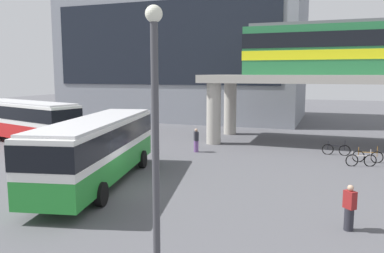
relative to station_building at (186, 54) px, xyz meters
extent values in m
plane|color=#515156|center=(7.96, -20.51, -7.78)|extent=(120.00, 120.00, 0.00)
cube|color=gray|center=(0.00, 0.03, 0.00)|extent=(27.88, 14.82, 15.56)
cube|color=black|center=(0.00, -7.44, 0.78)|extent=(25.09, 0.10, 8.71)
cylinder|color=#ADA89E|center=(8.72, -17.27, -5.45)|extent=(1.10, 1.10, 4.67)
cylinder|color=#ADA89E|center=(8.72, -12.12, -5.45)|extent=(1.10, 1.10, 4.67)
cube|color=#268C33|center=(6.64, -29.84, -6.73)|extent=(4.76, 11.28, 1.10)
cube|color=white|center=(6.64, -29.84, -5.43)|extent=(4.76, 11.28, 1.50)
cube|color=black|center=(6.64, -29.84, -5.36)|extent=(4.81, 11.33, 0.96)
cube|color=silver|center=(6.64, -29.84, -4.62)|extent=(4.52, 10.72, 0.12)
cylinder|color=black|center=(4.67, -26.66, -7.28)|extent=(0.48, 1.04, 1.00)
cylinder|color=black|center=(7.12, -26.13, -7.28)|extent=(0.48, 1.04, 1.00)
cylinder|color=black|center=(6.06, -33.11, -7.28)|extent=(0.48, 1.04, 1.00)
cylinder|color=black|center=(8.51, -32.59, -7.28)|extent=(0.48, 1.04, 1.00)
cube|color=red|center=(-5.33, -21.72, -6.73)|extent=(11.25, 5.61, 1.10)
cube|color=white|center=(-5.33, -21.72, -5.43)|extent=(11.25, 5.61, 1.50)
cube|color=black|center=(-5.33, -21.72, -5.36)|extent=(11.30, 5.66, 0.96)
cube|color=silver|center=(-5.33, -21.72, -4.62)|extent=(10.69, 5.33, 0.12)
cylinder|color=black|center=(-8.33, -19.50, -7.28)|extent=(1.04, 0.56, 1.00)
cylinder|color=black|center=(-2.75, -23.82, -7.28)|extent=(1.04, 0.56, 1.00)
cylinder|color=black|center=(-2.02, -21.43, -7.28)|extent=(1.04, 0.56, 1.00)
torus|color=black|center=(19.90, -20.24, -7.44)|extent=(0.74, 0.12, 0.74)
torus|color=black|center=(18.86, -20.33, -7.44)|extent=(0.74, 0.12, 0.74)
cylinder|color=#996626|center=(19.38, -20.29, -7.16)|extent=(1.05, 0.14, 0.05)
cylinder|color=#996626|center=(18.86, -20.33, -7.14)|extent=(0.04, 0.04, 0.55)
cylinder|color=#996626|center=(19.90, -20.24, -7.09)|extent=(0.04, 0.04, 0.65)
torus|color=black|center=(18.12, -18.62, -7.44)|extent=(0.74, 0.06, 0.74)
torus|color=black|center=(17.07, -18.62, -7.44)|extent=(0.74, 0.06, 0.74)
cylinder|color=black|center=(17.60, -18.62, -7.16)|extent=(1.05, 0.05, 0.05)
cylinder|color=black|center=(17.07, -18.62, -7.14)|extent=(0.04, 0.04, 0.55)
cylinder|color=black|center=(18.12, -18.62, -7.09)|extent=(0.04, 0.04, 0.65)
torus|color=black|center=(19.44, -21.37, -7.44)|extent=(0.72, 0.28, 0.74)
torus|color=black|center=(18.44, -21.68, -7.44)|extent=(0.72, 0.28, 0.74)
cylinder|color=silver|center=(18.94, -21.53, -7.16)|extent=(1.02, 0.36, 0.05)
cylinder|color=silver|center=(18.44, -21.68, -7.14)|extent=(0.04, 0.04, 0.55)
cylinder|color=silver|center=(19.44, -21.37, -7.09)|extent=(0.04, 0.04, 0.65)
cylinder|color=#26262D|center=(17.89, -31.86, -7.39)|extent=(0.32, 0.32, 0.78)
cube|color=maroon|center=(17.89, -31.86, -6.69)|extent=(0.46, 0.47, 0.62)
sphere|color=tan|center=(17.89, -31.86, -6.28)|extent=(0.21, 0.21, 0.21)
cylinder|color=#724C8C|center=(8.51, -20.77, -7.39)|extent=(0.32, 0.32, 0.79)
cube|color=#26262D|center=(8.51, -20.77, -6.68)|extent=(0.44, 0.48, 0.62)
sphere|color=tan|center=(8.51, -20.77, -6.26)|extent=(0.21, 0.21, 0.21)
cylinder|color=#3F3F44|center=(13.67, -38.40, -4.57)|extent=(0.16, 0.16, 6.41)
sphere|color=silver|center=(13.67, -38.40, -1.22)|extent=(0.36, 0.36, 0.36)
camera|label=1|loc=(17.13, -45.81, -2.42)|focal=36.56mm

